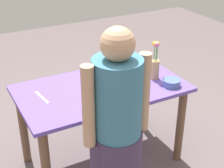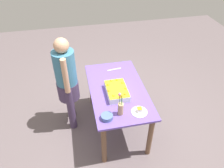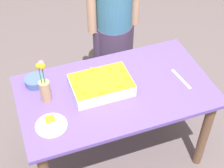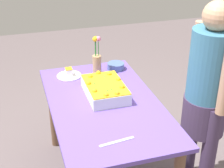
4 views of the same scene
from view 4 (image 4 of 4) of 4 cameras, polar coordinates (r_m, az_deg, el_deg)
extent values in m
cube|color=#684DAF|center=(2.49, -1.32, -3.28)|extent=(1.36, 0.78, 0.03)
cylinder|color=brown|center=(3.26, 1.19, -2.97)|extent=(0.07, 0.07, 0.72)
cylinder|color=brown|center=(3.15, -9.77, -4.58)|extent=(0.07, 0.07, 0.72)
cube|color=white|center=(2.55, -1.18, -0.98)|extent=(0.42, 0.28, 0.09)
cube|color=gold|center=(2.53, -1.19, -0.02)|extent=(0.41, 0.27, 0.01)
sphere|color=gold|center=(2.68, -2.27, 1.88)|extent=(0.04, 0.04, 0.04)
sphere|color=gold|center=(2.63, -3.62, 1.29)|extent=(0.04, 0.04, 0.04)
sphere|color=gold|center=(2.53, -3.92, 0.13)|extent=(0.04, 0.04, 0.04)
sphere|color=gold|center=(2.42, -2.91, -1.12)|extent=(0.04, 0.04, 0.04)
sphere|color=gold|center=(2.36, -0.98, -1.81)|extent=(0.04, 0.04, 0.04)
sphere|color=gold|center=(2.38, 0.88, -1.54)|extent=(0.04, 0.04, 0.04)
sphere|color=gold|center=(2.47, 1.66, -0.47)|extent=(0.04, 0.04, 0.04)
sphere|color=gold|center=(2.58, 1.08, 0.80)|extent=(0.04, 0.04, 0.04)
sphere|color=gold|center=(2.66, -0.46, 1.70)|extent=(0.04, 0.04, 0.04)
cone|color=#2D8438|center=(2.43, -0.07, -0.98)|extent=(0.02, 0.02, 0.02)
cone|color=#2D8438|center=(2.53, -2.97, 0.11)|extent=(0.02, 0.02, 0.02)
cone|color=#2D8438|center=(2.62, -1.25, 1.19)|extent=(0.02, 0.02, 0.02)
cone|color=#2D8438|center=(2.42, -0.75, -1.09)|extent=(0.02, 0.02, 0.02)
cylinder|color=white|center=(2.88, -7.14, 1.39)|extent=(0.20, 0.20, 0.01)
cube|color=white|center=(2.87, -7.18, 1.97)|extent=(0.06, 0.06, 0.06)
cube|color=yellow|center=(2.85, -7.21, 2.54)|extent=(0.06, 0.06, 0.01)
cube|color=silver|center=(2.08, 0.81, -9.57)|extent=(0.05, 0.23, 0.00)
cylinder|color=tan|center=(2.87, -2.51, 3.20)|extent=(0.07, 0.07, 0.16)
cylinder|color=#2D8438|center=(2.82, -2.72, 6.20)|extent=(0.01, 0.01, 0.15)
sphere|color=yellow|center=(2.80, -2.75, 7.62)|extent=(0.04, 0.04, 0.04)
cylinder|color=#2D8438|center=(2.80, -2.82, 6.04)|extent=(0.01, 0.01, 0.15)
sphere|color=yellow|center=(2.78, -2.85, 7.47)|extent=(0.04, 0.04, 0.04)
cylinder|color=#2D8438|center=(2.81, -2.28, 6.09)|extent=(0.01, 0.01, 0.15)
sphere|color=pink|center=(2.78, -2.31, 7.52)|extent=(0.04, 0.04, 0.04)
cylinder|color=#4E689F|center=(2.98, 0.64, 2.99)|extent=(0.15, 0.15, 0.06)
cylinder|color=#443453|center=(2.83, 13.03, -8.17)|extent=(0.11, 0.11, 0.78)
cylinder|color=#443453|center=(2.66, 15.74, -11.19)|extent=(0.11, 0.11, 0.78)
cylinder|color=#443453|center=(2.59, 15.01, -4.84)|extent=(0.32, 0.31, 0.28)
cylinder|color=teal|center=(2.42, 16.08, 2.83)|extent=(0.30, 0.30, 0.52)
sphere|color=tan|center=(2.31, 17.19, 10.78)|extent=(0.20, 0.20, 0.20)
cylinder|color=tan|center=(2.57, 13.91, 4.51)|extent=(0.08, 0.08, 0.52)
camera|label=1|loc=(2.96, 57.48, 16.66)|focal=55.00mm
camera|label=2|loc=(4.58, -2.86, 36.30)|focal=35.00mm
camera|label=3|loc=(2.90, -44.19, 29.71)|focal=55.00mm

